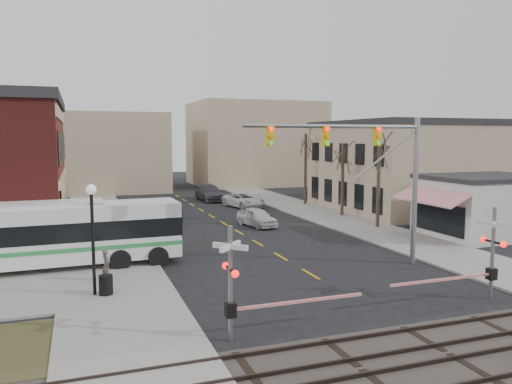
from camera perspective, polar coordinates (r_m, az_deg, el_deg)
ground at (r=24.14m, az=8.37°, el=-10.51°), size 160.00×160.00×0.00m
sidewalk_west at (r=40.98m, az=-17.38°, el=-3.69°), size 5.00×60.00×0.12m
sidewalk_east at (r=45.77m, az=7.14°, el=-2.43°), size 5.00×60.00×0.12m
ballast_strip at (r=17.90m, az=21.01°, el=-16.87°), size 160.00×5.00×0.06m
rail_tracks at (r=17.86m, az=21.03°, el=-16.61°), size 160.00×3.91×0.14m
tan_building at (r=52.17m, az=19.57°, el=2.96°), size 20.30×15.30×8.50m
awning_shop at (r=38.68m, az=24.68°, el=-1.41°), size 9.74×6.20×4.30m
tree_east_a at (r=38.98m, az=13.82°, el=1.01°), size 0.28×0.28×6.75m
tree_east_b at (r=44.25m, az=9.86°, el=1.41°), size 0.28×0.28×6.30m
tree_east_c at (r=51.40m, az=5.67°, el=2.64°), size 0.28×0.28×7.20m
transit_bus at (r=28.24m, az=-22.30°, el=-4.46°), size 13.29×3.28×3.40m
traffic_signal_mast at (r=26.80m, az=13.13°, el=3.54°), size 10.02×0.30×8.00m
rr_crossing_west at (r=17.29m, az=-1.57°, el=-10.44°), size 5.60×1.36×4.00m
rr_crossing_east at (r=23.46m, az=24.67°, el=-6.55°), size 5.60×1.36×4.00m
street_lamp at (r=22.53m, az=-18.22°, el=-2.77°), size 0.44×0.44×4.83m
trash_bin at (r=23.03m, az=-16.77°, el=-10.12°), size 0.60×0.60×0.86m
car_a at (r=39.07m, az=0.11°, el=-2.90°), size 2.52×4.49×1.44m
car_b at (r=42.47m, az=-10.58°, el=-2.23°), size 2.69×4.77×1.49m
car_c at (r=49.56m, az=-1.40°, el=-0.94°), size 3.63×5.67×1.46m
car_d at (r=55.31m, az=-5.31°, el=-0.10°), size 2.37×5.75×1.66m
pedestrian_near at (r=25.01m, az=-16.76°, el=-8.02°), size 0.47×0.62×1.52m
pedestrian_far at (r=29.48m, az=-20.28°, el=-6.01°), size 0.93×0.90×1.50m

